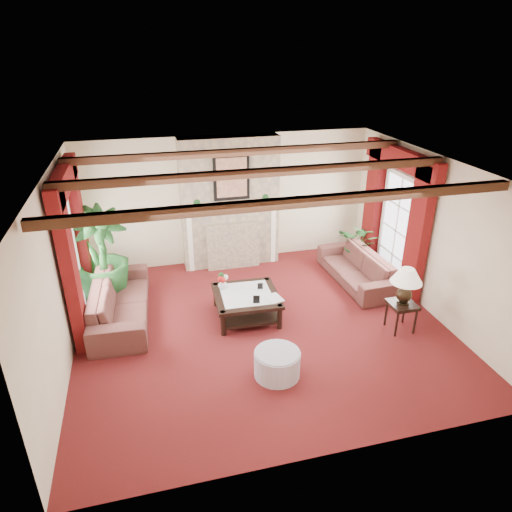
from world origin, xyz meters
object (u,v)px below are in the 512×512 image
object	(u,v)px
sofa_left	(120,295)
ottoman	(277,364)
coffee_table	(246,305)
side_table	(401,316)
potted_palm	(104,275)
sofa_right	(357,263)

from	to	relation	value
sofa_left	ottoman	distance (m)	3.03
coffee_table	ottoman	bearing A→B (deg)	-85.07
side_table	ottoman	distance (m)	2.39
potted_palm	side_table	bearing A→B (deg)	-25.43
ottoman	coffee_table	bearing A→B (deg)	92.46
sofa_left	ottoman	world-z (taller)	sofa_left
potted_palm	coffee_table	xyz separation A→B (m)	(2.38, -1.25, -0.27)
sofa_left	potted_palm	size ratio (longest dim) A/B	1.15
potted_palm	ottoman	xyz separation A→B (m)	(2.45, -2.87, -0.30)
potted_palm	side_table	distance (m)	5.27
sofa_right	potted_palm	distance (m)	4.82
sofa_right	potted_palm	world-z (taller)	potted_palm
sofa_left	coffee_table	bearing A→B (deg)	-100.44
side_table	sofa_left	bearing A→B (deg)	161.48
coffee_table	side_table	size ratio (longest dim) A/B	2.16
sofa_right	ottoman	size ratio (longest dim) A/B	3.14
coffee_table	side_table	distance (m)	2.58
potted_palm	side_table	world-z (taller)	potted_palm
sofa_right	ottoman	bearing A→B (deg)	-47.29
ottoman	side_table	bearing A→B (deg)	14.69
sofa_right	coffee_table	world-z (taller)	sofa_right
sofa_right	coffee_table	distance (m)	2.52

